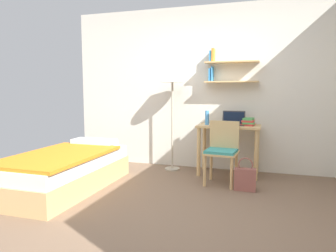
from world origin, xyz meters
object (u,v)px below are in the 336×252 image
Objects in this scene: desk at (229,136)px; laptop at (233,121)px; desk_chair at (222,149)px; water_bottle at (207,118)px; bed at (65,170)px; book_stack at (248,122)px; standing_lamp at (172,81)px; handbag at (245,179)px.

desk is 2.68× the size of laptop.
desk is 1.08× the size of desk_chair.
bed is at bearing -141.10° from water_bottle.
water_bottle is (-0.38, -0.10, 0.05)m from laptop.
desk is at bearing -170.55° from book_stack.
standing_lamp reaches higher than desk_chair.
bed is 2.37m from desk.
water_bottle reaches higher than laptop.
desk is at bearing 7.05° from water_bottle.
bed is at bearing -145.02° from laptop.
handbag is at bearing -88.00° from book_stack.
handbag is (0.24, -0.77, -0.65)m from laptop.
desk is 0.89m from handbag.
book_stack is (0.22, -0.01, -0.00)m from laptop.
water_bottle is at bearing -6.27° from standing_lamp.
desk_chair is at bearing -93.27° from desk.
book_stack is at bearing 9.45° from desk.
laptop is 0.40m from water_bottle.
bed is 2.05× the size of desk.
laptop is at bearing 177.38° from book_stack.
bed is 2.49m from laptop.
bed is at bearing -147.94° from book_stack.
laptop reaches higher than desk.
standing_lamp is 1.89m from handbag.
desk_chair reaches higher than handbag.
bed is 2.32m from handbag.
bed is at bearing -155.97° from desk_chair.
book_stack is at bearing -2.62° from laptop.
desk is at bearing -136.14° from laptop.
water_bottle is (-0.30, 0.45, 0.38)m from desk_chair.
desk is 3.70× the size of book_stack.
handbag is at bearing -47.14° from water_bottle.
desk is 1.21m from standing_lamp.
water_bottle reaches higher than desk.
water_bottle is at bearing 132.86° from handbag.
laptop is at bearing 34.98° from bed.
desk is 4.23× the size of water_bottle.
desk_chair is at bearing -119.63° from book_stack.
laptop is at bearing 81.01° from desk_chair.
bed reaches higher than handbag.
laptop reaches higher than bed.
water_bottle is at bearing -165.93° from laptop.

